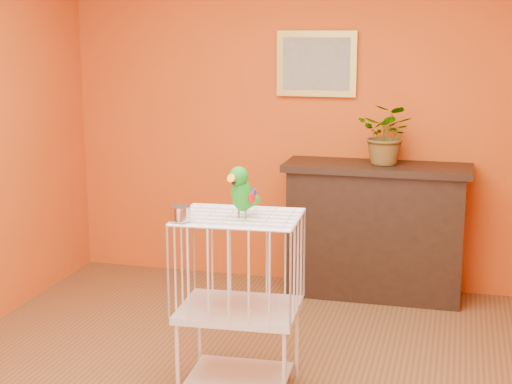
# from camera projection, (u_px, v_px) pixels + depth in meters

# --- Properties ---
(room_shell) EXTENTS (4.50, 4.50, 4.50)m
(room_shell) POSITION_uv_depth(u_px,v_px,m) (236.00, 117.00, 3.94)
(room_shell) COLOR #CD4D13
(room_shell) RESTS_ON ground
(console_cabinet) EXTENTS (1.38, 0.50, 1.03)m
(console_cabinet) POSITION_uv_depth(u_px,v_px,m) (375.00, 231.00, 5.94)
(console_cabinet) COLOR black
(console_cabinet) RESTS_ON ground
(potted_plant) EXTENTS (0.51, 0.54, 0.35)m
(potted_plant) POSITION_uv_depth(u_px,v_px,m) (387.00, 142.00, 5.75)
(potted_plant) COLOR #26722D
(potted_plant) RESTS_ON console_cabinet
(framed_picture) EXTENTS (0.62, 0.04, 0.50)m
(framed_picture) POSITION_uv_depth(u_px,v_px,m) (316.00, 64.00, 6.01)
(framed_picture) COLOR gold
(framed_picture) RESTS_ON room_shell
(birdcage) EXTENTS (0.68, 0.54, 1.01)m
(birdcage) POSITION_uv_depth(u_px,v_px,m) (239.00, 301.00, 4.37)
(birdcage) COLOR silver
(birdcage) RESTS_ON ground
(feed_cup) EXTENTS (0.11, 0.11, 0.08)m
(feed_cup) POSITION_uv_depth(u_px,v_px,m) (180.00, 214.00, 4.14)
(feed_cup) COLOR silver
(feed_cup) RESTS_ON birdcage
(parrot) EXTENTS (0.16, 0.26, 0.29)m
(parrot) POSITION_uv_depth(u_px,v_px,m) (242.00, 191.00, 4.20)
(parrot) COLOR #59544C
(parrot) RESTS_ON birdcage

